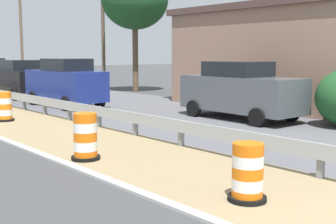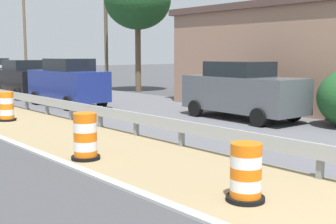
{
  "view_description": "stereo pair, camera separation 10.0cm",
  "coord_description": "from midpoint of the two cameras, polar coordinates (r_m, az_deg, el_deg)",
  "views": [
    {
      "loc": [
        -5.81,
        -0.54,
        2.44
      ],
      "look_at": [
        1.01,
        7.3,
        1.06
      ],
      "focal_mm": 47.01,
      "sensor_mm": 36.0,
      "label": 1
    },
    {
      "loc": [
        -5.73,
        -0.6,
        2.44
      ],
      "look_at": [
        1.01,
        7.3,
        1.06
      ],
      "focal_mm": 47.01,
      "sensor_mm": 36.0,
      "label": 2
    }
  ],
  "objects": [
    {
      "name": "traffic_barrel_nearest",
      "position": [
        7.47,
        9.89,
        -8.07
      ],
      "size": [
        0.65,
        0.65,
        0.98
      ],
      "color": "orange",
      "rests_on": "ground"
    },
    {
      "name": "traffic_barrel_close",
      "position": [
        10.35,
        -10.94,
        -3.41
      ],
      "size": [
        0.67,
        0.67,
        1.09
      ],
      "color": "orange",
      "rests_on": "ground"
    },
    {
      "name": "traffic_barrel_mid",
      "position": [
        17.04,
        -20.57,
        0.49
      ],
      "size": [
        0.63,
        0.63,
        1.06
      ],
      "color": "orange",
      "rests_on": "ground"
    },
    {
      "name": "car_lead_near_lane",
      "position": [
        26.07,
        -18.86,
        4.1
      ],
      "size": [
        1.96,
        4.5,
        2.1
      ],
      "rotation": [
        0.0,
        0.0,
        1.57
      ],
      "color": "black",
      "rests_on": "ground"
    },
    {
      "name": "car_mid_far_lane",
      "position": [
        33.23,
        -18.71,
        4.66
      ],
      "size": [
        2.08,
        4.16,
        1.97
      ],
      "rotation": [
        0.0,
        0.0,
        -1.55
      ],
      "color": "black",
      "rests_on": "ground"
    },
    {
      "name": "car_trailing_far_lane",
      "position": [
        21.0,
        -13.31,
        3.73
      ],
      "size": [
        2.01,
        4.81,
        2.22
      ],
      "rotation": [
        0.0,
        0.0,
        1.59
      ],
      "color": "navy",
      "rests_on": "ground"
    },
    {
      "name": "car_distant_a",
      "position": [
        16.68,
        9.22,
        2.79
      ],
      "size": [
        2.24,
        4.84,
        2.15
      ],
      "rotation": [
        0.0,
        0.0,
        -1.6
      ],
      "color": "#4C5156",
      "rests_on": "ground"
    },
    {
      "name": "roadside_shop_near",
      "position": [
        21.84,
        19.27,
        6.85
      ],
      "size": [
        8.44,
        12.53,
        4.63
      ],
      "color": "#93705B",
      "rests_on": "ground"
    },
    {
      "name": "utility_pole_mid",
      "position": [
        30.13,
        -8.51,
        10.11
      ],
      "size": [
        0.24,
        1.8,
        7.33
      ],
      "color": "brown",
      "rests_on": "ground"
    },
    {
      "name": "utility_pole_far",
      "position": [
        41.47,
        -18.57,
        9.69
      ],
      "size": [
        0.24,
        1.8,
        8.2
      ],
      "color": "brown",
      "rests_on": "ground"
    },
    {
      "name": "tree_roadside",
      "position": [
        28.52,
        -4.43,
        14.34
      ],
      "size": [
        4.21,
        4.21,
        7.74
      ],
      "color": "brown",
      "rests_on": "ground"
    }
  ]
}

